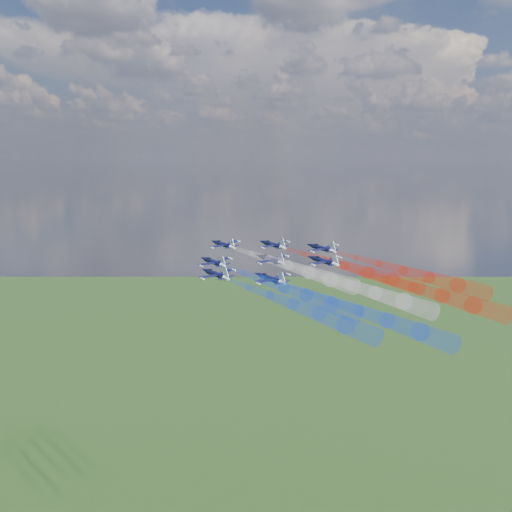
% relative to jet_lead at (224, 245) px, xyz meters
% --- Properties ---
extents(jet_lead, '(15.21, 14.96, 5.18)m').
position_rel_jet_lead_xyz_m(jet_lead, '(0.00, 0.00, 0.00)').
color(jet_lead, black).
extents(trail_lead, '(39.42, 30.34, 7.90)m').
position_rel_jet_lead_xyz_m(trail_lead, '(22.78, -16.35, -2.16)').
color(trail_lead, white).
extents(jet_inner_left, '(15.21, 14.96, 5.18)m').
position_rel_jet_lead_xyz_m(jet_inner_left, '(2.58, -14.97, -2.52)').
color(jet_inner_left, black).
extents(trail_inner_left, '(39.42, 30.34, 7.90)m').
position_rel_jet_lead_xyz_m(trail_inner_left, '(25.37, -31.32, -4.67)').
color(trail_inner_left, blue).
extents(jet_inner_right, '(15.21, 14.96, 5.18)m').
position_rel_jet_lead_xyz_m(jet_inner_right, '(13.91, 2.14, 0.23)').
color(jet_inner_right, black).
extents(trail_inner_right, '(39.42, 30.34, 7.90)m').
position_rel_jet_lead_xyz_m(trail_inner_right, '(36.69, -14.21, -1.93)').
color(trail_inner_right, red).
extents(jet_outer_left, '(15.21, 14.96, 5.18)m').
position_rel_jet_lead_xyz_m(jet_outer_left, '(7.73, -27.34, -3.26)').
color(jet_outer_left, black).
extents(trail_outer_left, '(39.42, 30.34, 7.90)m').
position_rel_jet_lead_xyz_m(trail_outer_left, '(30.52, -43.69, -5.42)').
color(trail_outer_left, blue).
extents(jet_center_third, '(15.21, 14.96, 5.18)m').
position_rel_jet_lead_xyz_m(jet_center_third, '(17.17, -12.08, -1.62)').
color(jet_center_third, black).
extents(trail_center_third, '(39.42, 30.34, 7.90)m').
position_rel_jet_lead_xyz_m(trail_center_third, '(39.95, -28.43, -3.78)').
color(trail_center_third, white).
extents(jet_outer_right, '(15.21, 14.96, 5.18)m').
position_rel_jet_lead_xyz_m(jet_outer_right, '(27.89, 1.46, -0.08)').
color(jet_outer_right, black).
extents(trail_outer_right, '(39.42, 30.34, 7.90)m').
position_rel_jet_lead_xyz_m(trail_outer_right, '(50.67, -14.89, -2.24)').
color(trail_outer_right, red).
extents(jet_rear_left, '(15.21, 14.96, 5.18)m').
position_rel_jet_lead_xyz_m(jet_rear_left, '(21.06, -26.43, -3.78)').
color(jet_rear_left, black).
extents(trail_rear_left, '(39.42, 30.34, 7.90)m').
position_rel_jet_lead_xyz_m(trail_rear_left, '(43.85, -42.78, -5.94)').
color(trail_rear_left, blue).
extents(jet_rear_right, '(15.21, 14.96, 5.18)m').
position_rel_jet_lead_xyz_m(jet_rear_right, '(30.85, -11.52, -1.45)').
color(jet_rear_right, black).
extents(trail_rear_right, '(39.42, 30.34, 7.90)m').
position_rel_jet_lead_xyz_m(trail_rear_right, '(53.63, -27.87, -3.61)').
color(trail_rear_right, red).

